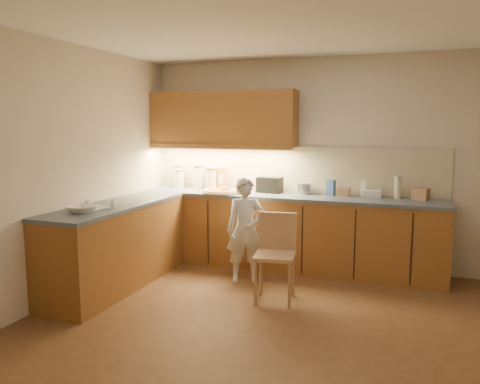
% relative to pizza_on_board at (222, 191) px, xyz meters
% --- Properties ---
extents(room, '(4.54, 4.50, 2.62)m').
position_rel_pizza_on_board_xyz_m(room, '(1.19, -1.59, 0.73)').
color(room, '#56361D').
rests_on(room, ground).
extents(l_counter, '(3.77, 2.62, 0.92)m').
position_rel_pizza_on_board_xyz_m(l_counter, '(0.27, -0.35, -0.48)').
color(l_counter, '#915C2A').
rests_on(l_counter, ground).
extents(backsplash, '(3.75, 0.02, 0.58)m').
position_rel_pizza_on_board_xyz_m(backsplash, '(0.81, 0.39, 0.27)').
color(backsplash, beige).
rests_on(backsplash, l_counter).
extents(upper_cabinets, '(1.95, 0.36, 0.73)m').
position_rel_pizza_on_board_xyz_m(upper_cabinets, '(-0.09, 0.23, 0.91)').
color(upper_cabinets, '#915C2A').
rests_on(upper_cabinets, ground).
extents(pizza_on_board, '(0.51, 0.51, 0.20)m').
position_rel_pizza_on_board_xyz_m(pizza_on_board, '(0.00, 0.00, 0.00)').
color(pizza_on_board, tan).
rests_on(pizza_on_board, l_counter).
extents(child, '(0.51, 0.43, 1.19)m').
position_rel_pizza_on_board_xyz_m(child, '(0.52, -0.55, -0.35)').
color(child, silver).
rests_on(child, ground).
extents(wooden_chair, '(0.45, 0.45, 0.88)m').
position_rel_pizza_on_board_xyz_m(wooden_chair, '(0.99, -0.95, -0.43)').
color(wooden_chair, tan).
rests_on(wooden_chair, ground).
extents(mixing_bowl, '(0.29, 0.29, 0.07)m').
position_rel_pizza_on_board_xyz_m(mixing_bowl, '(-0.76, -1.75, 0.01)').
color(mixing_bowl, white).
rests_on(mixing_bowl, l_counter).
extents(canister_a, '(0.15, 0.15, 0.30)m').
position_rel_pizza_on_board_xyz_m(canister_a, '(-0.77, 0.28, 0.13)').
color(canister_a, silver).
rests_on(canister_a, l_counter).
extents(canister_b, '(0.14, 0.14, 0.25)m').
position_rel_pizza_on_board_xyz_m(canister_b, '(-0.74, 0.25, 0.10)').
color(canister_b, white).
rests_on(canister_b, l_counter).
extents(canister_c, '(0.17, 0.17, 0.31)m').
position_rel_pizza_on_board_xyz_m(canister_c, '(-0.46, 0.28, 0.13)').
color(canister_c, white).
rests_on(canister_c, l_counter).
extents(canister_d, '(0.18, 0.18, 0.29)m').
position_rel_pizza_on_board_xyz_m(canister_d, '(-0.25, 0.24, 0.12)').
color(canister_d, silver).
rests_on(canister_d, l_counter).
extents(oil_jug, '(0.12, 0.09, 0.36)m').
position_rel_pizza_on_board_xyz_m(oil_jug, '(-0.09, 0.25, 0.14)').
color(oil_jug, '#AC8522').
rests_on(oil_jug, l_counter).
extents(toaster, '(0.33, 0.22, 0.20)m').
position_rel_pizza_on_board_xyz_m(toaster, '(0.57, 0.22, 0.08)').
color(toaster, black).
rests_on(toaster, l_counter).
extents(steel_pot, '(0.17, 0.17, 0.13)m').
position_rel_pizza_on_board_xyz_m(steel_pot, '(1.01, 0.25, 0.04)').
color(steel_pot, '#A6A6AB').
rests_on(steel_pot, l_counter).
extents(blue_box, '(0.11, 0.09, 0.19)m').
position_rel_pizza_on_board_xyz_m(blue_box, '(1.33, 0.26, 0.07)').
color(blue_box, '#34559C').
rests_on(blue_box, l_counter).
extents(card_box_a, '(0.15, 0.11, 0.10)m').
position_rel_pizza_on_board_xyz_m(card_box_a, '(1.49, 0.25, 0.03)').
color(card_box_a, tan).
rests_on(card_box_a, l_counter).
extents(white_bottle, '(0.07, 0.07, 0.19)m').
position_rel_pizza_on_board_xyz_m(white_bottle, '(1.72, 0.30, 0.07)').
color(white_bottle, white).
rests_on(white_bottle, l_counter).
extents(flat_pack, '(0.23, 0.17, 0.09)m').
position_rel_pizza_on_board_xyz_m(flat_pack, '(1.82, 0.27, 0.02)').
color(flat_pack, white).
rests_on(flat_pack, l_counter).
extents(tall_jar, '(0.08, 0.08, 0.26)m').
position_rel_pizza_on_board_xyz_m(tall_jar, '(2.11, 0.25, 0.11)').
color(tall_jar, beige).
rests_on(tall_jar, l_counter).
extents(card_box_b, '(0.21, 0.19, 0.13)m').
position_rel_pizza_on_board_xyz_m(card_box_b, '(2.36, 0.26, 0.04)').
color(card_box_b, '#A27C57').
rests_on(card_box_b, l_counter).
extents(dough_cloth, '(0.33, 0.30, 0.02)m').
position_rel_pizza_on_board_xyz_m(dough_cloth, '(-0.76, -1.54, -0.01)').
color(dough_cloth, silver).
rests_on(dough_cloth, l_counter).
extents(spice_jar_a, '(0.08, 0.08, 0.08)m').
position_rel_pizza_on_board_xyz_m(spice_jar_a, '(-0.89, -1.49, 0.02)').
color(spice_jar_a, silver).
rests_on(spice_jar_a, l_counter).
extents(spice_jar_b, '(0.07, 0.07, 0.08)m').
position_rel_pizza_on_board_xyz_m(spice_jar_b, '(-0.66, -1.39, 0.02)').
color(spice_jar_b, white).
rests_on(spice_jar_b, l_counter).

